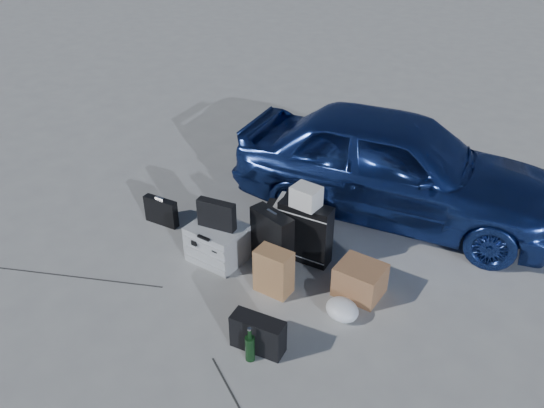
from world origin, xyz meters
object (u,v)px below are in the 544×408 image
Objects in this scene: suitcase_left at (272,239)px; green_bottle at (250,345)px; car at (394,165)px; suitcase_right at (305,232)px; duffel_bag at (298,224)px; briefcase at (161,211)px; cardboard_box at (360,280)px; pelican_case at (218,243)px.

green_bottle is (0.43, -1.17, -0.14)m from suitcase_left.
suitcase_right is (-0.48, -1.28, -0.29)m from car.
green_bottle is (0.41, -1.72, -0.02)m from duffel_bag.
duffel_bag is (-0.70, -0.98, -0.43)m from car.
car is 5.89× the size of suitcase_left.
car is 2.64m from briefcase.
suitcase_left is 0.93m from cardboard_box.
suitcase_left is at bearing 179.54° from cardboard_box.
cardboard_box is (0.92, -0.01, -0.15)m from suitcase_left.
pelican_case reaches higher than duffel_bag.
briefcase is at bearing -162.55° from suitcase_left.
suitcase_right is at bearing 159.75° from cardboard_box.
suitcase_left is 1.26m from green_bottle.
suitcase_right is 0.40m from duffel_bag.
duffel_bag is 1.06m from cardboard_box.
pelican_case reaches higher than green_bottle.
car is 2.14m from pelican_case.
briefcase is at bearing 171.05° from pelican_case.
green_bottle is at bearing -112.84° from cardboard_box.
briefcase is 1.27× the size of green_bottle.
cardboard_box is 1.27m from green_bottle.
briefcase is 0.98× the size of cardboard_box.
car reaches higher than cardboard_box.
green_bottle is at bearing -49.24° from suitcase_left.
cardboard_box is (0.90, -0.55, -0.02)m from duffel_bag.
car is at bearing 85.30° from suitcase_left.
car is 5.05× the size of duffel_bag.
pelican_case reaches higher than briefcase.
car reaches higher than green_bottle.
suitcase_right is 1.44m from green_bottle.
suitcase_left is at bearing 110.06° from green_bottle.
cardboard_box is (0.68, -0.25, -0.16)m from suitcase_right.
duffel_bag is at bearing 141.56° from car.
pelican_case is (-1.25, -1.70, -0.41)m from car.
suitcase_right is at bearing 6.26° from briefcase.
car reaches higher than pelican_case.
duffel_bag is (-0.22, 0.30, -0.14)m from suitcase_right.
suitcase_right reaches higher than briefcase.
briefcase is 1.53m from duffel_bag.
pelican_case is 1.38m from green_bottle.
cardboard_box is at bearing -18.71° from suitcase_right.
duffel_bag is at bearing 148.49° from cardboard_box.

